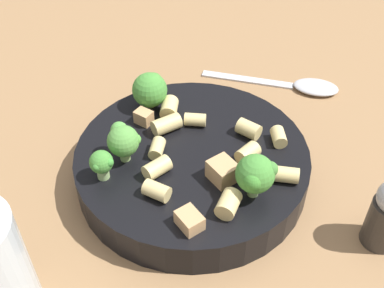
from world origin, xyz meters
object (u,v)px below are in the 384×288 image
broccoli_floret_3 (103,165)px  broccoli_floret_0 (123,140)px  rigatoni_5 (248,153)px  rigatoni_3 (195,120)px  rigatoni_1 (157,148)px  pasta_bowl (192,162)px  chicken_chunk_0 (144,117)px  rigatoni_0 (279,137)px  rigatoni_8 (284,174)px  rigatoni_9 (157,191)px  rigatoni_10 (224,205)px  broccoli_floret_2 (256,175)px  rigatoni_6 (170,108)px  spoon (298,85)px  rigatoni_7 (166,124)px  chicken_chunk_1 (190,220)px  rigatoni_4 (249,130)px  rigatoni_2 (157,168)px  chicken_chunk_2 (223,171)px  broccoli_floret_1 (150,88)px

broccoli_floret_3 → broccoli_floret_0: bearing=127.1°
rigatoni_5 → rigatoni_3: bearing=-158.5°
rigatoni_1 → rigatoni_5: (0.04, 0.08, 0.00)m
pasta_bowl → chicken_chunk_0: bearing=-154.0°
rigatoni_0 → rigatoni_8: size_ratio=0.76×
rigatoni_8 → rigatoni_9: bearing=-102.9°
broccoli_floret_0 → rigatoni_10: bearing=31.4°
broccoli_floret_0 → rigatoni_0: broccoli_floret_0 is taller
rigatoni_0 → rigatoni_5: bearing=-76.2°
broccoli_floret_2 → rigatoni_1: 0.11m
rigatoni_3 → rigatoni_6: bearing=-145.4°
spoon → rigatoni_3: bearing=-71.3°
broccoli_floret_3 → rigatoni_1: broccoli_floret_3 is taller
rigatoni_0 → rigatoni_6: size_ratio=0.87×
rigatoni_5 → rigatoni_7: 0.09m
chicken_chunk_1 → rigatoni_1: bearing=177.1°
spoon → rigatoni_6: bearing=-80.8°
broccoli_floret_2 → rigatoni_6: bearing=-168.4°
rigatoni_1 → rigatoni_6: bearing=147.6°
rigatoni_1 → rigatoni_4: size_ratio=0.94×
rigatoni_7 → rigatoni_2: bearing=-28.7°
rigatoni_3 → rigatoni_6: 0.03m
broccoli_floret_2 → rigatoni_3: size_ratio=1.98×
rigatoni_3 → rigatoni_9: size_ratio=0.95×
rigatoni_3 → pasta_bowl: bearing=-27.3°
rigatoni_7 → rigatoni_10: same height
rigatoni_1 → rigatoni_8: (0.08, 0.10, 0.00)m
rigatoni_7 → chicken_chunk_2: (0.08, 0.02, 0.00)m
broccoli_floret_2 → rigatoni_6: broccoli_floret_2 is taller
broccoli_floret_2 → rigatoni_5: 0.05m
pasta_bowl → rigatoni_7: (-0.04, -0.01, 0.02)m
rigatoni_1 → chicken_chunk_2: size_ratio=0.88×
chicken_chunk_2 → pasta_bowl: bearing=-165.3°
rigatoni_2 → rigatoni_10: size_ratio=1.05×
pasta_bowl → rigatoni_0: rigatoni_0 is taller
broccoli_floret_1 → rigatoni_2: size_ratio=1.67×
rigatoni_0 → rigatoni_8: 0.05m
broccoli_floret_2 → rigatoni_5: broccoli_floret_2 is taller
pasta_bowl → chicken_chunk_2: (0.04, 0.01, 0.03)m
broccoli_floret_0 → rigatoni_7: size_ratio=1.32×
broccoli_floret_2 → broccoli_floret_3: 0.14m
rigatoni_5 → rigatoni_7: (-0.07, -0.06, 0.00)m
rigatoni_2 → rigatoni_9: same height
broccoli_floret_0 → rigatoni_0: size_ratio=1.88×
broccoli_floret_3 → rigatoni_9: size_ratio=1.31×
rigatoni_4 → rigatoni_8: 0.07m
rigatoni_10 → chicken_chunk_1: bearing=-86.2°
broccoli_floret_2 → rigatoni_5: (-0.04, 0.02, -0.02)m
spoon → chicken_chunk_1: bearing=-51.6°
rigatoni_10 → rigatoni_3: bearing=169.1°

